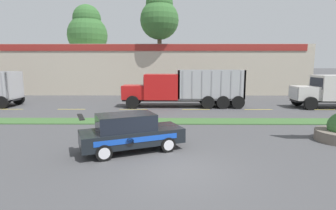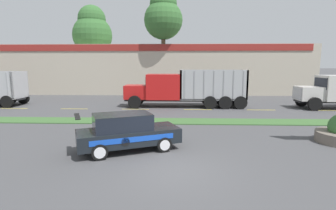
% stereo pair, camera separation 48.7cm
% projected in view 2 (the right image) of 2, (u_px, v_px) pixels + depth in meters
% --- Properties ---
extents(ground_plane, '(600.00, 600.00, 0.00)m').
position_uv_depth(ground_plane, '(172.00, 170.00, 9.57)').
color(ground_plane, '#474749').
extents(grass_verge, '(120.00, 1.86, 0.06)m').
position_uv_depth(grass_verge, '(174.00, 121.00, 17.75)').
color(grass_verge, '#3D6633').
rests_on(grass_verge, ground_plane).
extents(centre_line_2, '(2.40, 0.14, 0.01)m').
position_uv_depth(centre_line_2, '(14.00, 108.00, 23.13)').
color(centre_line_2, yellow).
rests_on(centre_line_2, ground_plane).
extents(centre_line_3, '(2.40, 0.14, 0.01)m').
position_uv_depth(centre_line_3, '(74.00, 109.00, 22.94)').
color(centre_line_3, yellow).
rests_on(centre_line_3, ground_plane).
extents(centre_line_4, '(2.40, 0.14, 0.01)m').
position_uv_depth(centre_line_4, '(136.00, 109.00, 22.74)').
color(centre_line_4, yellow).
rests_on(centre_line_4, ground_plane).
extents(centre_line_5, '(2.40, 0.14, 0.01)m').
position_uv_depth(centre_line_5, '(198.00, 110.00, 22.55)').
color(centre_line_5, yellow).
rests_on(centre_line_5, ground_plane).
extents(centre_line_6, '(2.40, 0.14, 0.01)m').
position_uv_depth(centre_line_6, '(261.00, 110.00, 22.36)').
color(centre_line_6, yellow).
rests_on(centre_line_6, ground_plane).
extents(centre_line_7, '(2.40, 0.14, 0.01)m').
position_uv_depth(centre_line_7, '(326.00, 110.00, 22.16)').
color(centre_line_7, yellow).
rests_on(centre_line_7, ground_plane).
extents(dump_truck_trail, '(10.92, 2.57, 3.37)m').
position_uv_depth(dump_truck_trail, '(176.00, 90.00, 23.86)').
color(dump_truck_trail, black).
rests_on(dump_truck_trail, ground_plane).
extents(rally_car, '(4.79, 3.36, 1.72)m').
position_uv_depth(rally_car, '(127.00, 132.00, 11.66)').
color(rally_car, black).
rests_on(rally_car, ground_plane).
extents(store_building_backdrop, '(40.79, 12.10, 6.38)m').
position_uv_depth(store_building_backdrop, '(157.00, 69.00, 38.51)').
color(store_building_backdrop, '#BCB29E').
rests_on(store_building_backdrop, ground_plane).
extents(tree_behind_left, '(4.71, 4.71, 12.77)m').
position_uv_depth(tree_behind_left, '(163.00, 17.00, 31.88)').
color(tree_behind_left, brown).
rests_on(tree_behind_left, ground_plane).
extents(tree_behind_centre, '(5.31, 5.31, 11.78)m').
position_uv_depth(tree_behind_centre, '(92.00, 32.00, 35.60)').
color(tree_behind_centre, brown).
rests_on(tree_behind_centre, ground_plane).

